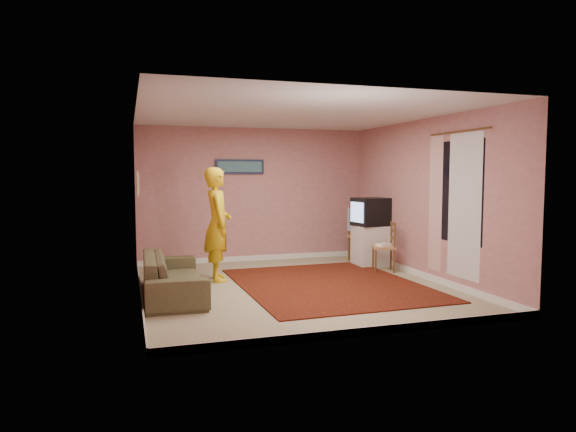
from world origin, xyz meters
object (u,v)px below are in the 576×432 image
object	(u,v)px
tv_cabinet	(371,245)
person	(218,224)
sofa	(173,275)
crt_tv	(371,212)
chair_a	(362,230)
chair_b	(384,241)

from	to	relation	value
tv_cabinet	person	size ratio (longest dim) A/B	0.41
person	sofa	bearing A→B (deg)	142.23
crt_tv	chair_a	size ratio (longest dim) A/B	1.20
chair_a	crt_tv	bearing A→B (deg)	-90.77
chair_a	sofa	size ratio (longest dim) A/B	0.27
crt_tv	chair_b	bearing A→B (deg)	-99.93
crt_tv	chair_b	size ratio (longest dim) A/B	1.33
crt_tv	sofa	size ratio (longest dim) A/B	0.33
chair_a	chair_b	bearing A→B (deg)	-91.99
crt_tv	sofa	xyz separation A→B (m)	(-3.74, -1.41, -0.71)
sofa	person	distance (m)	1.34
chair_a	chair_b	world-z (taller)	chair_a
tv_cabinet	person	xyz separation A→B (m)	(-2.97, -0.51, 0.53)
crt_tv	chair_a	xyz separation A→B (m)	(0.01, 0.39, -0.39)
crt_tv	tv_cabinet	bearing A→B (deg)	0.00
chair_a	sofa	xyz separation A→B (m)	(-3.76, -1.80, -0.32)
chair_a	person	size ratio (longest dim) A/B	0.30
tv_cabinet	chair_b	bearing A→B (deg)	-94.76
chair_b	sofa	distance (m)	3.79
tv_cabinet	sofa	bearing A→B (deg)	-159.45
crt_tv	chair_a	distance (m)	0.55
chair_a	chair_b	distance (m)	1.00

